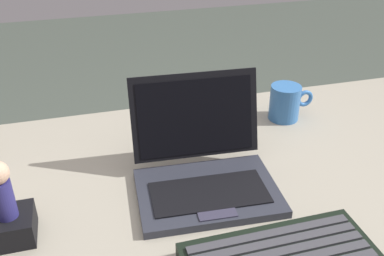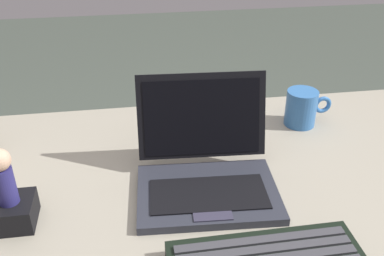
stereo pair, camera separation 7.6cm
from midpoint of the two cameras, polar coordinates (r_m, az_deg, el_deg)
name	(u,v)px [view 1 (the left image)]	position (r m, az deg, el deg)	size (l,w,h in m)	color
desk	(213,236)	(0.92, 0.36, -13.96)	(1.38, 0.80, 0.75)	gray
laptop_front	(204,168)	(0.85, -1.02, -5.35)	(0.28, 0.25, 0.20)	#272A33
figurine_stand	(11,227)	(0.82, -25.04, -11.68)	(0.08, 0.08, 0.05)	black
figurine	(1,189)	(0.78, -26.32, -7.19)	(0.04, 0.04, 0.11)	navy
coffee_mug	(285,102)	(1.10, 10.18, 3.25)	(0.11, 0.07, 0.09)	#3267A7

